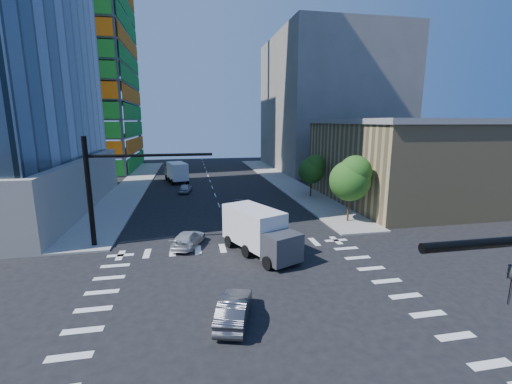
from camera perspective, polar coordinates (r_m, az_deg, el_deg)
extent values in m
plane|color=black|center=(20.78, -0.16, -17.95)|extent=(160.00, 160.00, 0.00)
cube|color=silver|center=(20.78, -0.16, -17.94)|extent=(20.00, 20.00, 0.01)
cube|color=gray|center=(60.75, 4.29, 1.98)|extent=(5.00, 60.00, 0.15)
cube|color=gray|center=(59.33, -19.70, 1.09)|extent=(5.00, 60.00, 0.15)
cube|color=#188426|center=(81.81, -20.36, 21.01)|extent=(0.12, 24.00, 49.00)
cube|color=#C3600B|center=(72.73, -32.59, 21.23)|extent=(24.00, 0.12, 49.00)
cube|color=tan|center=(49.13, 24.43, 4.48)|extent=(20.00, 22.00, 10.00)
cube|color=slate|center=(48.85, 24.96, 10.65)|extent=(20.50, 22.50, 0.60)
cube|color=slate|center=(78.93, 11.98, 14.14)|extent=(24.00, 30.00, 28.00)
imported|color=black|center=(10.41, 36.67, -12.30)|extent=(0.16, 0.20, 1.00)
cylinder|color=black|center=(30.85, -26.05, -0.02)|extent=(0.40, 0.40, 9.00)
cylinder|color=black|center=(29.53, -17.11, 5.87)|extent=(10.00, 0.24, 0.24)
imported|color=black|center=(29.56, -15.05, 3.85)|extent=(0.16, 0.20, 1.00)
cylinder|color=#382316|center=(36.62, 15.10, -2.94)|extent=(0.20, 0.20, 2.27)
sphere|color=#194E14|center=(35.99, 15.36, 1.83)|extent=(4.16, 4.16, 4.16)
sphere|color=#386B23|center=(35.76, 16.23, 3.30)|extent=(3.25, 3.25, 3.25)
cylinder|color=#382316|center=(47.54, 9.10, 0.42)|extent=(0.20, 0.20, 1.92)
sphere|color=#194E14|center=(47.10, 9.20, 3.54)|extent=(3.52, 3.52, 3.52)
sphere|color=#386B23|center=(46.86, 9.82, 4.49)|extent=(2.75, 2.75, 2.75)
imported|color=black|center=(39.64, -2.73, -2.38)|extent=(2.57, 4.89, 1.31)
imported|color=silver|center=(29.42, -11.23, -7.65)|extent=(3.29, 4.81, 1.29)
imported|color=#B1B3BA|center=(51.34, -11.68, 0.62)|extent=(2.13, 3.98, 1.29)
imported|color=#4A4A4F|center=(18.89, -3.67, -18.80)|extent=(2.59, 4.50, 1.40)
cube|color=silver|center=(26.64, 0.93, -6.21)|extent=(4.62, 6.09, 2.86)
cube|color=#43444B|center=(26.87, 0.92, -7.66)|extent=(3.11, 2.83, 2.09)
cube|color=white|center=(60.57, -13.18, 3.56)|extent=(3.80, 5.83, 2.79)
cube|color=#43444B|center=(60.67, -13.15, 2.91)|extent=(2.86, 2.47, 2.04)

